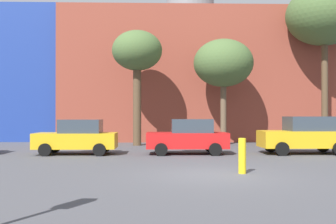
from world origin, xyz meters
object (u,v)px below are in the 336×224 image
object	(u,v)px
parked_car_1	(77,137)
bollard_yellow_0	(242,156)
bare_tree_0	(223,64)
bare_tree_2	(137,53)
parked_car_2	(188,137)
bare_tree_1	(324,16)
parked_car_3	(305,135)

from	to	relation	value
parked_car_1	bollard_yellow_0	xyz separation A→B (m)	(6.50, -6.31, -0.26)
parked_car_1	bollard_yellow_0	distance (m)	9.07
bare_tree_0	bare_tree_2	world-z (taller)	bare_tree_2
parked_car_2	bare_tree_1	distance (m)	13.52
parked_car_3	bare_tree_1	xyz separation A→B (m)	(3.69, 6.37, 7.38)
bare_tree_1	bollard_yellow_0	distance (m)	16.89
parked_car_1	bare_tree_0	world-z (taller)	bare_tree_0
parked_car_1	parked_car_3	world-z (taller)	parked_car_3
parked_car_1	parked_car_2	world-z (taller)	parked_car_2
bare_tree_1	bare_tree_2	world-z (taller)	bare_tree_1
bollard_yellow_0	parked_car_2	bearing A→B (deg)	101.10
parked_car_2	bare_tree_2	size ratio (longest dim) A/B	0.55
bare_tree_0	bollard_yellow_0	size ratio (longest dim) A/B	5.86
bollard_yellow_0	bare_tree_2	bearing A→B (deg)	108.63
parked_car_1	parked_car_3	size ratio (longest dim) A/B	0.92
bollard_yellow_0	bare_tree_0	bearing A→B (deg)	83.33
bare_tree_1	bare_tree_2	xyz separation A→B (m)	(-12.03, -0.96, -2.62)
parked_car_2	bare_tree_2	xyz separation A→B (m)	(-2.71, 5.41, 4.82)
parked_car_3	bare_tree_0	distance (m)	7.68
parked_car_1	bare_tree_1	size ratio (longest dim) A/B	0.37
parked_car_1	bare_tree_1	xyz separation A→B (m)	(14.58, 6.37, 7.45)
parked_car_3	bollard_yellow_0	distance (m)	7.69
parked_car_3	bare_tree_2	world-z (taller)	bare_tree_2
parked_car_3	bollard_yellow_0	size ratio (longest dim) A/B	3.68
bare_tree_1	parked_car_2	bearing A→B (deg)	-145.65
parked_car_2	parked_car_1	bearing A→B (deg)	0.00
bare_tree_0	bare_tree_1	world-z (taller)	bare_tree_1
parked_car_2	bare_tree_0	xyz separation A→B (m)	(2.64, 5.71, 4.24)
parked_car_2	parked_car_3	size ratio (longest dim) A/B	0.93
parked_car_1	bare_tree_2	xyz separation A→B (m)	(2.55, 5.41, 4.83)
bare_tree_0	bare_tree_1	bearing A→B (deg)	5.62
bare_tree_1	bare_tree_0	bearing A→B (deg)	-174.38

